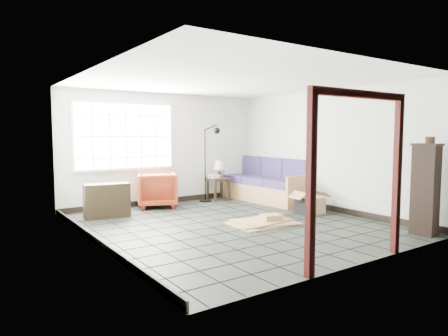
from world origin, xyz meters
TOP-DOWN VIEW (x-y plane):
  - ground at (0.00, 0.00)m, footprint 5.50×5.50m
  - room_shell at (0.00, 0.03)m, footprint 5.02×5.52m
  - window_panel at (-1.00, 2.70)m, footprint 2.32×0.08m
  - doorway_trim at (0.00, -2.70)m, footprint 1.80×0.08m
  - futon_sofa at (2.22, 1.65)m, footprint 1.06×2.45m
  - armchair at (-0.40, 2.40)m, footprint 1.06×1.03m
  - side_table at (1.28, 2.40)m, footprint 0.54×0.54m
  - table_lamp at (1.33, 2.42)m, footprint 0.37×0.37m
  - projector at (1.22, 2.47)m, footprint 0.28×0.22m
  - floor_lamp at (1.00, 2.31)m, footprint 0.50×0.48m
  - console_shelf at (-1.70, 1.92)m, footprint 0.90×0.44m
  - tall_shelf at (2.15, -2.40)m, footprint 0.35×0.44m
  - pot at (2.16, -2.44)m, footprint 0.16×0.16m
  - open_box at (1.92, -0.09)m, footprint 0.87×0.50m
  - cardboard_pile at (0.48, -0.31)m, footprint 1.24×1.01m

SIDE VIEW (x-z plane):
  - ground at x=0.00m, z-range 0.00..0.00m
  - cardboard_pile at x=0.48m, z-range -0.04..0.13m
  - open_box at x=1.92m, z-range -0.06..0.41m
  - console_shelf at x=-1.70m, z-range 0.00..0.68m
  - futon_sofa at x=2.22m, z-range -0.15..0.91m
  - armchair at x=-0.40m, z-range 0.00..0.87m
  - side_table at x=1.28m, z-range 0.18..0.73m
  - projector at x=1.22m, z-range 0.55..0.64m
  - tall_shelf at x=2.15m, z-range 0.01..1.52m
  - table_lamp at x=1.33m, z-range 0.63..1.06m
  - floor_lamp at x=1.00m, z-range 0.06..1.95m
  - doorway_trim at x=0.00m, z-range 0.28..2.48m
  - pot at x=2.16m, z-range 1.51..1.61m
  - window_panel at x=-1.00m, z-range 0.84..2.36m
  - room_shell at x=0.00m, z-range 0.37..2.98m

